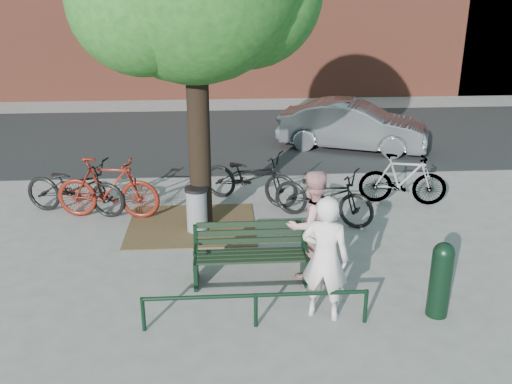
{
  "coord_description": "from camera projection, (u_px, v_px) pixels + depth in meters",
  "views": [
    {
      "loc": [
        -0.43,
        -7.78,
        4.47
      ],
      "look_at": [
        0.15,
        1.0,
        1.11
      ],
      "focal_mm": 40.0,
      "sensor_mm": 36.0,
      "label": 1
    }
  ],
  "objects": [
    {
      "name": "person_left",
      "position": [
        325.0,
        258.0,
        7.68
      ],
      "size": [
        0.77,
        0.64,
        1.79
      ],
      "primitive_type": "imported",
      "rotation": [
        0.0,
        0.0,
        2.77
      ],
      "color": "silver",
      "rests_on": "ground"
    },
    {
      "name": "park_bench",
      "position": [
        250.0,
        252.0,
        8.77
      ],
      "size": [
        1.74,
        0.54,
        0.97
      ],
      "color": "black",
      "rests_on": "ground"
    },
    {
      "name": "parked_car",
      "position": [
        353.0,
        126.0,
        15.42
      ],
      "size": [
        4.21,
        2.72,
        1.31
      ],
      "primitive_type": "imported",
      "rotation": [
        0.0,
        0.0,
        1.2
      ],
      "color": "gray",
      "rests_on": "ground"
    },
    {
      "name": "bicycle_b",
      "position": [
        107.0,
        188.0,
        11.01
      ],
      "size": [
        2.1,
        0.87,
        1.22
      ],
      "primitive_type": "imported",
      "rotation": [
        0.0,
        0.0,
        1.42
      ],
      "color": "#54140C",
      "rests_on": "ground"
    },
    {
      "name": "guard_railing",
      "position": [
        256.0,
        300.0,
        7.61
      ],
      "size": [
        3.06,
        0.06,
        0.51
      ],
      "color": "black",
      "rests_on": "ground"
    },
    {
      "name": "bicycle_e",
      "position": [
        323.0,
        195.0,
        10.89
      ],
      "size": [
        2.1,
        1.72,
        1.08
      ],
      "primitive_type": "imported",
      "rotation": [
        0.0,
        0.0,
        0.99
      ],
      "color": "black",
      "rests_on": "ground"
    },
    {
      "name": "dirt_pit",
      "position": [
        192.0,
        225.0,
        10.85
      ],
      "size": [
        2.4,
        2.0,
        0.02
      ],
      "primitive_type": "cube",
      "color": "brown",
      "rests_on": "ground"
    },
    {
      "name": "bollard",
      "position": [
        441.0,
        277.0,
        7.81
      ],
      "size": [
        0.3,
        0.3,
        1.11
      ],
      "color": "black",
      "rests_on": "ground"
    },
    {
      "name": "ground",
      "position": [
        251.0,
        282.0,
        8.87
      ],
      "size": [
        90.0,
        90.0,
        0.0
      ],
      "primitive_type": "plane",
      "color": "gray",
      "rests_on": "ground"
    },
    {
      "name": "bicycle_c",
      "position": [
        250.0,
        177.0,
        11.79
      ],
      "size": [
        2.22,
        1.66,
        1.12
      ],
      "primitive_type": "imported",
      "rotation": [
        0.0,
        0.0,
        1.08
      ],
      "color": "black",
      "rests_on": "ground"
    },
    {
      "name": "road",
      "position": [
        234.0,
        137.0,
        16.79
      ],
      "size": [
        40.0,
        7.0,
        0.01
      ],
      "primitive_type": "cube",
      "color": "black",
      "rests_on": "ground"
    },
    {
      "name": "person_right",
      "position": [
        312.0,
        225.0,
        8.76
      ],
      "size": [
        1.04,
        0.93,
        1.75
      ],
      "primitive_type": "imported",
      "rotation": [
        0.0,
        0.0,
        3.53
      ],
      "color": "tan",
      "rests_on": "ground"
    },
    {
      "name": "bicycle_a",
      "position": [
        75.0,
        187.0,
        11.22
      ],
      "size": [
        2.26,
        1.35,
        1.12
      ],
      "primitive_type": "imported",
      "rotation": [
        0.0,
        0.0,
        1.27
      ],
      "color": "black",
      "rests_on": "ground"
    },
    {
      "name": "litter_bin",
      "position": [
        197.0,
        209.0,
        10.48
      ],
      "size": [
        0.42,
        0.42,
        0.86
      ],
      "color": "gray",
      "rests_on": "ground"
    },
    {
      "name": "bicycle_d",
      "position": [
        403.0,
        179.0,
        11.73
      ],
      "size": [
        1.84,
        0.87,
        1.07
      ],
      "primitive_type": "imported",
      "rotation": [
        0.0,
        0.0,
        1.36
      ],
      "color": "gray",
      "rests_on": "ground"
    }
  ]
}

